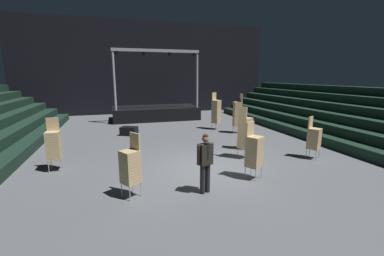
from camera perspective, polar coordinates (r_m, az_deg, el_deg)
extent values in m
cube|color=#515459|center=(9.53, 2.34, -9.15)|extent=(22.00, 30.00, 0.10)
cube|color=black|center=(23.61, -9.74, 13.08)|extent=(22.00, 0.30, 8.00)
cube|color=black|center=(13.93, 28.73, -2.71)|extent=(0.75, 24.00, 0.45)
cube|color=black|center=(14.38, 31.02, -0.70)|extent=(0.75, 24.00, 0.45)
cube|color=black|center=(14.86, 33.16, 1.19)|extent=(0.75, 24.00, 0.45)
cube|color=black|center=(15.38, 35.16, 2.95)|extent=(0.75, 24.00, 0.45)
cube|color=black|center=(15.93, 37.03, 4.60)|extent=(0.75, 24.00, 0.45)
cube|color=black|center=(20.19, -8.14, 3.37)|extent=(6.43, 3.24, 0.95)
cylinder|color=#9EA0A8|center=(18.41, -17.01, 10.09)|extent=(0.16, 0.16, 4.10)
cylinder|color=#9EA0A8|center=(19.33, 1.14, 10.64)|extent=(0.16, 0.16, 4.10)
cube|color=#9EA0A8|center=(18.72, -7.90, 16.78)|extent=(6.13, 0.20, 0.20)
cylinder|color=black|center=(18.47, -16.55, 15.81)|extent=(0.18, 0.18, 0.22)
cylinder|color=black|center=(18.58, -10.75, 16.05)|extent=(0.18, 0.18, 0.22)
cylinder|color=black|center=(18.86, -5.06, 16.13)|extent=(0.18, 0.18, 0.22)
cylinder|color=black|center=(19.31, 0.42, 16.07)|extent=(0.18, 0.18, 0.22)
cylinder|color=black|center=(7.52, 3.49, -11.06)|extent=(0.15, 0.15, 0.86)
cylinder|color=black|center=(7.42, 2.38, -11.38)|extent=(0.15, 0.15, 0.86)
cube|color=silver|center=(7.17, 3.29, -5.97)|extent=(0.20, 0.15, 0.61)
cube|color=black|center=(7.22, 3.00, -5.85)|extent=(0.45, 0.34, 0.61)
cube|color=black|center=(7.11, 3.57, -5.51)|extent=(0.06, 0.03, 0.39)
cylinder|color=black|center=(7.35, 4.46, -5.44)|extent=(0.12, 0.12, 0.56)
cylinder|color=black|center=(7.08, 1.48, -6.09)|extent=(0.12, 0.12, 0.56)
sphere|color=#936B4C|center=(7.10, 3.04, -2.43)|extent=(0.20, 0.20, 0.20)
sphere|color=black|center=(7.08, 3.04, -2.00)|extent=(0.16, 0.16, 0.16)
cylinder|color=#B2B5BA|center=(16.24, 6.33, 0.44)|extent=(0.02, 0.02, 0.40)
cylinder|color=#B2B5BA|center=(15.94, 5.54, 0.24)|extent=(0.02, 0.02, 0.40)
cylinder|color=#B2B5BA|center=(16.46, 5.25, 0.61)|extent=(0.02, 0.02, 0.40)
cylinder|color=#B2B5BA|center=(16.16, 4.45, 0.42)|extent=(0.02, 0.02, 0.40)
cube|color=tan|center=(16.15, 5.41, 1.27)|extent=(0.61, 0.61, 0.08)
cube|color=tan|center=(16.14, 5.41, 1.57)|extent=(0.61, 0.61, 0.08)
cube|color=tan|center=(16.12, 5.42, 1.87)|extent=(0.61, 0.61, 0.08)
cube|color=tan|center=(16.11, 5.43, 2.17)|extent=(0.61, 0.61, 0.08)
cube|color=tan|center=(16.10, 5.43, 2.46)|extent=(0.61, 0.61, 0.08)
cube|color=tan|center=(16.08, 5.44, 2.76)|extent=(0.61, 0.61, 0.08)
cube|color=tan|center=(16.07, 5.44, 3.06)|extent=(0.61, 0.61, 0.08)
cube|color=tan|center=(16.06, 5.45, 3.36)|extent=(0.61, 0.61, 0.08)
cube|color=tan|center=(16.05, 5.45, 3.66)|extent=(0.61, 0.61, 0.08)
cube|color=tan|center=(16.04, 5.46, 3.96)|extent=(0.61, 0.61, 0.08)
cube|color=tan|center=(16.02, 5.47, 4.26)|extent=(0.61, 0.61, 0.08)
cube|color=tan|center=(16.01, 5.47, 4.57)|extent=(0.61, 0.61, 0.08)
cube|color=tan|center=(16.00, 5.48, 4.87)|extent=(0.61, 0.61, 0.08)
cube|color=tan|center=(15.99, 5.48, 5.17)|extent=(0.61, 0.61, 0.08)
cube|color=tan|center=(15.98, 5.49, 5.47)|extent=(0.61, 0.61, 0.08)
cube|color=tan|center=(15.98, 5.49, 5.78)|extent=(0.61, 0.61, 0.08)
cube|color=tan|center=(15.97, 5.50, 6.08)|extent=(0.61, 0.61, 0.08)
cube|color=tan|center=(16.06, 4.95, 7.10)|extent=(0.37, 0.26, 0.46)
cylinder|color=#B2B5BA|center=(12.25, 12.83, -3.47)|extent=(0.02, 0.02, 0.40)
cylinder|color=#B2B5BA|center=(11.88, 12.97, -3.94)|extent=(0.02, 0.02, 0.40)
cylinder|color=#B2B5BA|center=(12.22, 11.05, -3.43)|extent=(0.02, 0.02, 0.40)
cylinder|color=#B2B5BA|center=(11.86, 11.14, -3.90)|extent=(0.02, 0.02, 0.40)
cube|color=tan|center=(11.99, 12.04, -2.56)|extent=(0.58, 0.58, 0.08)
cube|color=tan|center=(11.97, 12.06, -2.17)|extent=(0.58, 0.58, 0.08)
cube|color=tan|center=(11.95, 12.08, -1.77)|extent=(0.58, 0.58, 0.08)
cube|color=tan|center=(11.93, 12.09, -1.38)|extent=(0.58, 0.58, 0.08)
cube|color=tan|center=(11.91, 12.11, -0.98)|extent=(0.58, 0.58, 0.08)
cube|color=tan|center=(11.90, 12.13, -0.58)|extent=(0.58, 0.58, 0.08)
cube|color=tan|center=(11.88, 12.15, -0.18)|extent=(0.58, 0.58, 0.08)
cube|color=tan|center=(11.86, 12.16, 0.22)|extent=(0.58, 0.58, 0.08)
cube|color=tan|center=(11.85, 12.18, 0.63)|extent=(0.58, 0.58, 0.08)
cube|color=tan|center=(11.83, 12.20, 1.03)|extent=(0.58, 0.58, 0.08)
cube|color=tan|center=(11.82, 12.22, 1.44)|extent=(0.58, 0.58, 0.08)
cube|color=tan|center=(11.80, 12.23, 1.84)|extent=(0.58, 0.58, 0.08)
cube|color=tan|center=(11.75, 11.34, 3.18)|extent=(0.21, 0.39, 0.46)
cylinder|color=#B2B5BA|center=(10.19, -27.32, -7.59)|extent=(0.02, 0.02, 0.40)
cylinder|color=#B2B5BA|center=(10.27, -29.42, -7.65)|extent=(0.02, 0.02, 0.40)
cylinder|color=#B2B5BA|center=(10.55, -26.96, -6.93)|extent=(0.02, 0.02, 0.40)
cylinder|color=#B2B5BA|center=(10.63, -28.99, -7.00)|extent=(0.02, 0.02, 0.40)
cube|color=tan|center=(10.34, -28.30, -6.01)|extent=(0.44, 0.44, 0.08)
cube|color=tan|center=(10.32, -28.35, -5.56)|extent=(0.44, 0.44, 0.08)
cube|color=tan|center=(10.29, -28.39, -5.11)|extent=(0.44, 0.44, 0.08)
cube|color=tan|center=(10.27, -28.44, -4.65)|extent=(0.44, 0.44, 0.08)
cube|color=tan|center=(10.25, -28.48, -4.19)|extent=(0.44, 0.44, 0.08)
cube|color=tan|center=(10.23, -28.53, -3.74)|extent=(0.44, 0.44, 0.08)
cube|color=tan|center=(10.21, -28.57, -3.27)|extent=(0.44, 0.44, 0.08)
cube|color=tan|center=(10.19, -28.62, -2.81)|extent=(0.44, 0.44, 0.08)
cube|color=tan|center=(10.17, -28.67, -2.35)|extent=(0.44, 0.44, 0.08)
cube|color=tan|center=(10.15, -28.71, -1.88)|extent=(0.44, 0.44, 0.08)
cube|color=tan|center=(10.14, -28.76, -1.41)|extent=(0.44, 0.44, 0.08)
cube|color=tan|center=(10.12, -28.81, -0.94)|extent=(0.44, 0.44, 0.08)
cube|color=tan|center=(10.26, -28.74, 0.77)|extent=(0.41, 0.05, 0.46)
cylinder|color=#B2B5BA|center=(7.29, -13.74, -14.13)|extent=(0.02, 0.02, 0.40)
cylinder|color=#B2B5BA|center=(7.58, -15.46, -13.19)|extent=(0.02, 0.02, 0.40)
cylinder|color=#B2B5BA|center=(7.49, -11.32, -13.28)|extent=(0.02, 0.02, 0.40)
cylinder|color=#B2B5BA|center=(7.77, -13.09, -12.42)|extent=(0.02, 0.02, 0.40)
cube|color=tan|center=(7.43, -13.49, -11.55)|extent=(0.61, 0.61, 0.08)
cube|color=tan|center=(7.40, -13.52, -10.94)|extent=(0.61, 0.61, 0.08)
cube|color=tan|center=(7.37, -13.55, -10.33)|extent=(0.61, 0.61, 0.08)
cube|color=tan|center=(7.34, -13.59, -9.71)|extent=(0.61, 0.61, 0.08)
cube|color=tan|center=(7.31, -13.62, -9.09)|extent=(0.61, 0.61, 0.08)
cube|color=tan|center=(7.28, -13.65, -8.46)|extent=(0.61, 0.61, 0.08)
cube|color=tan|center=(7.25, -13.68, -7.83)|extent=(0.61, 0.61, 0.08)
cube|color=tan|center=(7.22, -13.72, -7.20)|extent=(0.61, 0.61, 0.08)
cube|color=tan|center=(7.20, -13.75, -6.55)|extent=(0.61, 0.61, 0.08)
cube|color=tan|center=(7.17, -13.78, -5.91)|extent=(0.61, 0.61, 0.08)
cube|color=tan|center=(7.15, -13.81, -5.26)|extent=(0.61, 0.61, 0.08)
cube|color=tan|center=(7.18, -12.65, -2.86)|extent=(0.26, 0.37, 0.46)
cylinder|color=#B2B5BA|center=(11.04, 11.45, -5.07)|extent=(0.02, 0.02, 0.40)
cylinder|color=#B2B5BA|center=(10.82, 13.01, -5.49)|extent=(0.02, 0.02, 0.40)
cylinder|color=#B2B5BA|center=(10.76, 10.17, -5.46)|extent=(0.02, 0.02, 0.40)
cylinder|color=#B2B5BA|center=(10.53, 11.75, -5.90)|extent=(0.02, 0.02, 0.40)
cube|color=tan|center=(10.72, 11.65, -4.24)|extent=(0.58, 0.58, 0.08)
cube|color=tan|center=(10.70, 11.67, -3.80)|extent=(0.58, 0.58, 0.08)
cube|color=tan|center=(10.68, 11.68, -3.36)|extent=(0.58, 0.58, 0.08)
cube|color=tan|center=(10.65, 11.70, -2.92)|extent=(0.58, 0.58, 0.08)
cube|color=tan|center=(10.63, 11.72, -2.47)|extent=(0.58, 0.58, 0.08)
cube|color=tan|center=(10.61, 11.74, -2.03)|extent=(0.58, 0.58, 0.08)
cube|color=tan|center=(10.59, 11.76, -1.58)|extent=(0.58, 0.58, 0.08)
cube|color=tan|center=(10.58, 11.78, -1.13)|extent=(0.58, 0.58, 0.08)
cube|color=tan|center=(10.56, 11.80, -0.68)|extent=(0.58, 0.58, 0.08)
cube|color=tan|center=(10.54, 11.82, -0.23)|extent=(0.58, 0.58, 0.08)
cube|color=tan|center=(10.52, 11.83, 0.22)|extent=(0.58, 0.58, 0.08)
cube|color=tan|center=(10.51, 11.85, 0.68)|extent=(0.58, 0.58, 0.08)
cube|color=tan|center=(10.49, 11.87, 1.13)|extent=(0.58, 0.58, 0.08)
cube|color=tan|center=(10.48, 11.89, 1.59)|extent=(0.58, 0.58, 0.08)
cube|color=tan|center=(10.46, 11.91, 2.05)|extent=(0.58, 0.58, 0.08)
cube|color=tan|center=(10.27, 11.29, 3.44)|extent=(0.20, 0.39, 0.46)
cylinder|color=#B2B5BA|center=(8.83, 15.25, -9.55)|extent=(0.02, 0.02, 0.40)
cylinder|color=#B2B5BA|center=(8.52, 13.99, -10.27)|extent=(0.02, 0.02, 0.40)
cylinder|color=#B2B5BA|center=(9.00, 13.11, -9.02)|extent=(0.02, 0.02, 0.40)
cylinder|color=#B2B5BA|center=(8.70, 11.80, -9.71)|extent=(0.02, 0.02, 0.40)
cube|color=tan|center=(8.67, 13.61, -8.14)|extent=(0.60, 0.60, 0.08)
cube|color=tan|center=(8.65, 13.64, -7.61)|extent=(0.60, 0.60, 0.08)
cube|color=tan|center=(8.62, 13.67, -7.07)|extent=(0.60, 0.60, 0.08)
cube|color=tan|center=(8.59, 13.69, -6.53)|extent=(0.60, 0.60, 0.08)
cube|color=tan|center=(8.57, 13.72, -5.99)|extent=(0.60, 0.60, 0.08)
cube|color=tan|center=(8.54, 13.75, -5.45)|extent=(0.60, 0.60, 0.08)
cube|color=tan|center=(8.52, 13.78, -4.90)|extent=(0.60, 0.60, 0.08)
cube|color=tan|center=(8.50, 13.80, -4.35)|extent=(0.60, 0.60, 0.08)
cube|color=tan|center=(8.47, 13.83, -3.80)|extent=(0.60, 0.60, 0.08)
cube|color=tan|center=(8.45, 13.86, -3.24)|extent=(0.60, 0.60, 0.08)
cube|color=tan|center=(8.43, 13.89, -2.69)|extent=(0.60, 0.60, 0.08)
cube|color=tan|center=(8.41, 13.91, -2.12)|extent=(0.60, 0.60, 0.08)
cube|color=tan|center=(8.45, 12.86, -0.12)|extent=(0.38, 0.24, 0.46)
cylinder|color=#B2B5BA|center=(15.10, 9.48, -0.50)|extent=(0.02, 0.02, 0.40)
cylinder|color=#B2B5BA|center=(15.46, 9.12, -0.20)|extent=(0.02, 0.02, 0.40)
cylinder|color=#B2B5BA|center=(15.21, 10.86, -0.46)|extent=(0.02, 0.02, 0.40)
cylinder|color=#B2B5BA|center=(15.56, 10.47, -0.17)|extent=(0.02, 0.02, 0.40)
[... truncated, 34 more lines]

